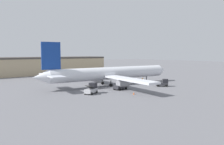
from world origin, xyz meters
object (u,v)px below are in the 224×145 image
at_px(belt_loader_truck, 92,89).
at_px(safety_cone_near, 134,93).
at_px(airplane, 109,73).
at_px(pushback_tug, 121,85).
at_px(ground_crew_worker, 142,80).
at_px(baggage_tug, 163,83).

distance_m(belt_loader_truck, safety_cone_near, 9.72).
distance_m(airplane, pushback_tug, 8.03).
distance_m(ground_crew_worker, baggage_tug, 7.77).
bearing_deg(baggage_tug, ground_crew_worker, 133.76).
bearing_deg(belt_loader_truck, pushback_tug, -27.46).
relative_size(airplane, pushback_tug, 11.58).
relative_size(airplane, ground_crew_worker, 24.12).
distance_m(ground_crew_worker, safety_cone_near, 18.52).
distance_m(airplane, safety_cone_near, 15.29).
distance_m(baggage_tug, pushback_tug, 13.00).
distance_m(airplane, baggage_tug, 15.51).
height_order(belt_loader_truck, safety_cone_near, belt_loader_truck).
bearing_deg(ground_crew_worker, safety_cone_near, -136.16).
bearing_deg(airplane, baggage_tug, -39.49).
bearing_deg(baggage_tug, belt_loader_truck, -145.50).
bearing_deg(airplane, ground_crew_worker, -10.42).
bearing_deg(ground_crew_worker, belt_loader_truck, -161.98).
relative_size(belt_loader_truck, pushback_tug, 1.03).
height_order(ground_crew_worker, baggage_tug, baggage_tug).
bearing_deg(belt_loader_truck, safety_cone_near, -73.04).
bearing_deg(airplane, pushback_tug, -97.62).
distance_m(ground_crew_worker, belt_loader_truck, 22.03).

